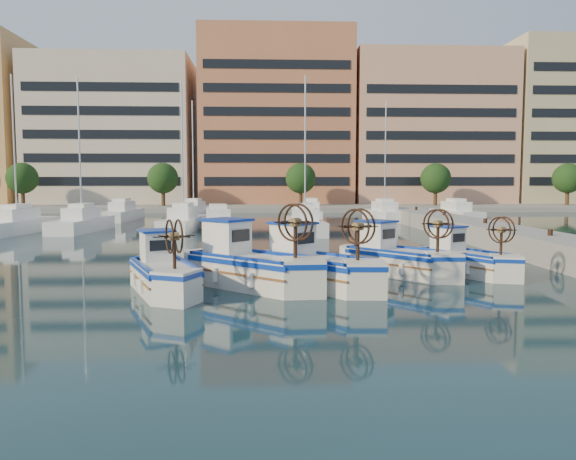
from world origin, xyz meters
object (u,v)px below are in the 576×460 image
object	(u,v)px
fishing_boat_a	(163,271)
fishing_boat_b	(250,264)
fishing_boat_d	(396,256)
fishing_boat_c	(314,265)
fishing_boat_e	(465,258)

from	to	relation	value
fishing_boat_a	fishing_boat_b	distance (m)	3.07
fishing_boat_a	fishing_boat_d	size ratio (longest dim) A/B	1.00
fishing_boat_c	fishing_boat_e	distance (m)	6.92
fishing_boat_b	fishing_boat_d	bearing A→B (deg)	-26.31
fishing_boat_a	fishing_boat_c	world-z (taller)	fishing_boat_c
fishing_boat_b	fishing_boat_e	bearing A→B (deg)	-32.74
fishing_boat_a	fishing_boat_b	world-z (taller)	fishing_boat_b
fishing_boat_c	fishing_boat_e	xyz separation A→B (m)	(6.45, 2.50, -0.12)
fishing_boat_a	fishing_boat_b	bearing A→B (deg)	-6.82
fishing_boat_d	fishing_boat_e	bearing A→B (deg)	-39.79
fishing_boat_c	fishing_boat_d	distance (m)	4.35
fishing_boat_c	fishing_boat_e	bearing A→B (deg)	-20.52
fishing_boat_c	fishing_boat_b	bearing A→B (deg)	135.66
fishing_boat_d	fishing_boat_e	world-z (taller)	fishing_boat_d
fishing_boat_b	fishing_boat_c	bearing A→B (deg)	-50.63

